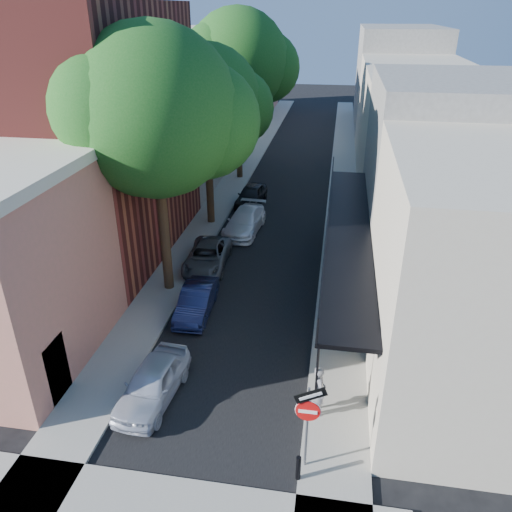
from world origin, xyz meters
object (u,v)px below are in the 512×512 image
at_px(oak_mid, 214,102).
at_px(parked_car_d, 245,221).
at_px(bollard, 298,468).
at_px(parked_car_e, 251,195).
at_px(sign_post, 308,414).
at_px(parked_car_c, 207,256).
at_px(parked_car_a, 153,383).
at_px(oak_far, 245,63).
at_px(pedestrian, 319,390).
at_px(oak_near, 167,115).
at_px(parked_car_b, 197,301).

relative_size(oak_mid, parked_car_d, 2.30).
bearing_deg(bollard, parked_car_e, 103.27).
xyz_separation_m(sign_post, parked_car_d, (-4.72, 16.10, -1.39)).
relative_size(sign_post, oak_mid, 0.29).
bearing_deg(bollard, parked_car_c, 115.11).
bearing_deg(oak_mid, parked_car_e, 65.96).
distance_m(bollard, parked_car_a, 5.61).
distance_m(sign_post, parked_car_c, 12.92).
height_order(oak_mid, oak_far, oak_far).
distance_m(parked_car_a, pedestrian, 5.44).
bearing_deg(bollard, oak_near, 123.12).
xyz_separation_m(bollard, parked_car_c, (-5.60, 11.95, 0.06)).
relative_size(sign_post, oak_far, 0.25).
bearing_deg(bollard, oak_mid, 109.90).
bearing_deg(parked_car_b, oak_near, 122.22).
bearing_deg(pedestrian, parked_car_a, 72.79).
distance_m(sign_post, parked_car_e, 21.21).
relative_size(bollard, oak_mid, 0.08).
relative_size(bollard, parked_car_c, 0.19).
bearing_deg(sign_post, oak_near, 125.09).
bearing_deg(bollard, oak_far, 103.35).
bearing_deg(parked_car_a, bollard, -21.53).
xyz_separation_m(bollard, oak_near, (-6.37, 9.76, 7.36)).
xyz_separation_m(parked_car_b, pedestrian, (5.39, -5.13, 0.41)).
bearing_deg(parked_car_c, sign_post, -66.21).
xyz_separation_m(oak_near, parked_car_d, (1.81, 6.81, -7.23)).
distance_m(oak_far, pedestrian, 26.10).
height_order(bollard, parked_car_e, parked_car_e).
bearing_deg(bollard, parked_car_d, 105.39).
distance_m(bollard, oak_near, 13.78).
bearing_deg(parked_car_b, parked_car_e, 87.70).
bearing_deg(oak_mid, parked_car_c, -81.94).
distance_m(oak_near, oak_mid, 8.01).
xyz_separation_m(bollard, parked_car_b, (-4.99, 7.75, 0.07)).
relative_size(oak_mid, parked_car_a, 2.71).
height_order(parked_car_a, pedestrian, pedestrian).
height_order(sign_post, parked_car_d, sign_post).
xyz_separation_m(parked_car_a, parked_car_d, (0.46, 14.07, 0.00)).
bearing_deg(parked_car_b, parked_car_a, -92.51).
bearing_deg(oak_near, bollard, -56.88).
bearing_deg(parked_car_c, oak_far, 90.06).
xyz_separation_m(oak_near, parked_car_e, (1.41, 11.25, -7.23)).
relative_size(oak_mid, pedestrian, 5.76).
relative_size(oak_far, parked_car_d, 2.68).
height_order(parked_car_b, parked_car_d, parked_car_d).
distance_m(oak_mid, oak_far, 9.12).
xyz_separation_m(bollard, oak_mid, (-6.42, 17.73, 6.54)).
distance_m(sign_post, parked_car_d, 16.84).
xyz_separation_m(oak_near, oak_mid, (-0.05, 7.97, -0.82)).
relative_size(parked_car_a, parked_car_e, 0.98).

